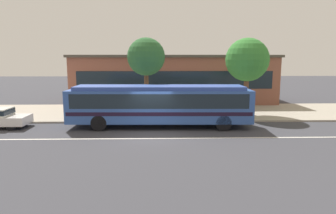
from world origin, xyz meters
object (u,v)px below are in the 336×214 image
Objects in this scene: pedestrian_walking_along_curb at (99,105)px; street_tree_near_stop at (146,57)px; pedestrian_waiting_near_sign at (194,105)px; pedestrian_standing_by_tree at (100,105)px; street_tree_mid_block at (247,60)px; bus_stop_sign at (207,99)px; transit_bus at (160,103)px.

pedestrian_walking_along_curb is 5.01m from street_tree_near_stop.
pedestrian_waiting_near_sign is 0.29× the size of street_tree_near_stop.
pedestrian_standing_by_tree is at bearing -164.35° from street_tree_near_stop.
pedestrian_waiting_near_sign is 5.85m from street_tree_mid_block.
pedestrian_waiting_near_sign is 0.75× the size of bus_stop_sign.
street_tree_near_stop is at bearing -177.35° from street_tree_mid_block.
pedestrian_walking_along_curb is (-4.47, 2.65, -0.50)m from transit_bus.
transit_bus is 6.81× the size of pedestrian_waiting_near_sign.
pedestrian_waiting_near_sign reaches higher than pedestrian_standing_by_tree.
pedestrian_walking_along_curb is 11.85m from street_tree_mid_block.
transit_bus is 7.06× the size of pedestrian_walking_along_curb.
pedestrian_waiting_near_sign is 1.04× the size of pedestrian_walking_along_curb.
street_tree_mid_block is at bearing 2.65° from street_tree_near_stop.
pedestrian_standing_by_tree is 7.94m from bus_stop_sign.
bus_stop_sign is (7.88, -0.89, 0.51)m from pedestrian_standing_by_tree.
pedestrian_walking_along_curb is at bearing -85.75° from pedestrian_standing_by_tree.
pedestrian_standing_by_tree is (-4.48, 2.73, -0.49)m from transit_bus.
pedestrian_waiting_near_sign is (2.45, 1.89, -0.45)m from transit_bus.
transit_bus is at bearing -74.43° from street_tree_near_stop.
pedestrian_standing_by_tree is 4.99m from street_tree_near_stop.
street_tree_mid_block is (6.83, 4.06, 2.76)m from transit_bus.
street_tree_mid_block is at bearing 6.71° from pedestrian_standing_by_tree.
pedestrian_walking_along_curb is 0.73× the size of bus_stop_sign.
pedestrian_waiting_near_sign is at bearing -6.94° from pedestrian_standing_by_tree.
pedestrian_standing_by_tree is 0.28× the size of street_tree_near_stop.
bus_stop_sign is (3.40, 1.84, 0.01)m from transit_bus.
street_tree_mid_block reaches higher than pedestrian_waiting_near_sign.
pedestrian_walking_along_curb is (-6.92, 0.76, -0.05)m from pedestrian_waiting_near_sign.
bus_stop_sign is 0.39× the size of street_tree_mid_block.
transit_bus is at bearing -151.52° from bus_stop_sign.
street_tree_mid_block is (4.38, 2.17, 3.21)m from pedestrian_waiting_near_sign.
street_tree_near_stop reaches higher than pedestrian_standing_by_tree.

